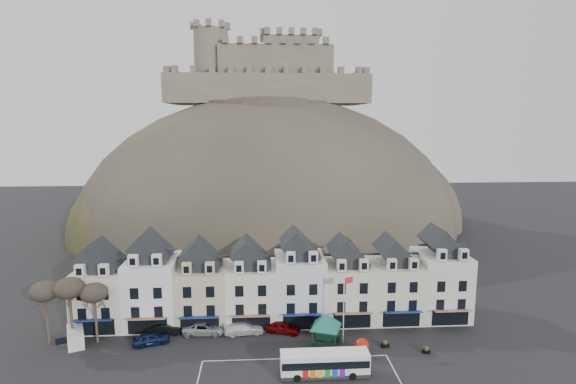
% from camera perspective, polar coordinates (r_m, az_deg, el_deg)
% --- Properties ---
extents(ground, '(300.00, 300.00, 0.00)m').
position_cam_1_polar(ground, '(52.67, -0.94, -23.11)').
color(ground, black).
rests_on(ground, ground).
extents(coach_bay_markings, '(22.00, 7.50, 0.01)m').
position_cam_1_polar(coach_bay_markings, '(53.83, 1.29, -22.33)').
color(coach_bay_markings, silver).
rests_on(coach_bay_markings, ground).
extents(townhouse_terrace, '(54.40, 9.35, 11.80)m').
position_cam_1_polar(townhouse_terrace, '(64.64, -1.46, -11.49)').
color(townhouse_terrace, silver).
rests_on(townhouse_terrace, ground).
extents(castle_hill, '(100.00, 76.00, 68.00)m').
position_cam_1_polar(castle_hill, '(116.86, -1.83, -4.65)').
color(castle_hill, '#39352C').
rests_on(castle_hill, ground).
extents(castle, '(50.20, 22.20, 22.00)m').
position_cam_1_polar(castle, '(120.99, -2.39, 14.94)').
color(castle, '#605749').
rests_on(castle, ground).
extents(tree_left_far, '(3.61, 3.61, 8.24)m').
position_cam_1_polar(tree_left_far, '(64.86, -28.51, -11.08)').
color(tree_left_far, '#362C22').
rests_on(tree_left_far, ground).
extents(tree_left_mid, '(3.78, 3.78, 8.64)m').
position_cam_1_polar(tree_left_mid, '(63.55, -26.03, -10.97)').
color(tree_left_mid, '#362C22').
rests_on(tree_left_mid, ground).
extents(tree_left_near, '(3.43, 3.43, 7.84)m').
position_cam_1_polar(tree_left_near, '(62.71, -23.40, -11.72)').
color(tree_left_near, '#362C22').
rests_on(tree_left_near, ground).
extents(bus, '(9.83, 2.33, 2.77)m').
position_cam_1_polar(bus, '(53.36, 4.67, -20.76)').
color(bus, '#262628').
rests_on(bus, ground).
extents(bus_shelter, '(6.54, 6.54, 4.39)m').
position_cam_1_polar(bus_shelter, '(58.21, 4.85, -15.99)').
color(bus_shelter, '#10301F').
rests_on(bus_shelter, ground).
extents(red_buoy, '(1.80, 1.80, 2.18)m').
position_cam_1_polar(red_buoy, '(57.73, 9.36, -18.85)').
color(red_buoy, black).
rests_on(red_buoy, ground).
extents(flagpole, '(1.24, 0.47, 8.93)m').
position_cam_1_polar(flagpole, '(58.64, 7.18, -14.01)').
color(flagpole, silver).
rests_on(flagpole, ground).
extents(white_van, '(3.43, 4.70, 1.97)m').
position_cam_1_polar(white_van, '(65.44, -25.37, -16.26)').
color(white_van, silver).
rests_on(white_van, ground).
extents(planter_west, '(1.00, 0.66, 0.95)m').
position_cam_1_polar(planter_west, '(60.41, 12.21, -18.30)').
color(planter_west, black).
rests_on(planter_west, ground).
extents(planter_east, '(0.90, 0.63, 0.89)m').
position_cam_1_polar(planter_east, '(60.31, 17.15, -18.59)').
color(planter_east, black).
rests_on(planter_east, ground).
extents(car_navy, '(4.92, 3.21, 1.56)m').
position_cam_1_polar(car_navy, '(62.13, -17.00, -17.36)').
color(car_navy, '#0B1637').
rests_on(car_navy, ground).
extents(car_black, '(4.98, 2.52, 1.57)m').
position_cam_1_polar(car_black, '(64.06, -15.38, -16.43)').
color(car_black, black).
rests_on(car_black, ground).
extents(car_silver, '(5.71, 2.85, 1.58)m').
position_cam_1_polar(car_silver, '(63.22, -10.56, -16.60)').
color(car_silver, '#ABADB3').
rests_on(car_silver, ground).
extents(car_white, '(5.51, 2.82, 1.53)m').
position_cam_1_polar(car_white, '(62.54, -5.65, -16.81)').
color(car_white, white).
rests_on(car_white, ground).
extents(car_maroon, '(4.98, 3.20, 1.58)m').
position_cam_1_polar(car_maroon, '(62.43, -0.67, -16.78)').
color(car_maroon, '#580505').
rests_on(car_maroon, ground).
extents(car_charcoal, '(4.19, 2.31, 1.31)m').
position_cam_1_polar(car_charcoal, '(63.36, 4.66, -16.54)').
color(car_charcoal, black).
rests_on(car_charcoal, ground).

